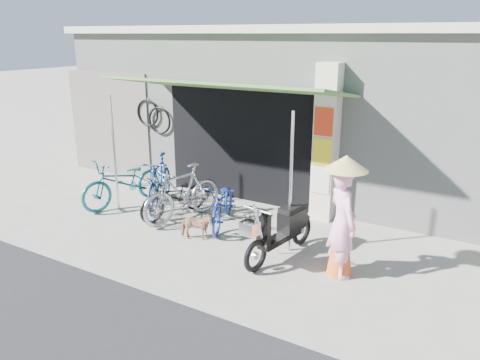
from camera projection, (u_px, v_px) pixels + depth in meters
The scene contains 13 objects.
ground at pixel (220, 255), 7.70m from camera, with size 80.00×80.00×0.00m, color #9D998E.
bicycle_shop at pixel (333, 105), 11.34m from camera, with size 12.30×5.30×3.66m.
shop_pillar at pixel (326, 144), 8.85m from camera, with size 0.42×0.44×3.00m.
awning at pixel (225, 88), 8.73m from camera, with size 4.60×1.88×2.72m.
neighbour_left at pixel (109, 124), 11.87m from camera, with size 2.60×0.06×2.60m, color #6B665B.
bike_teal at pixel (125, 182), 9.82m from camera, with size 0.69×1.97×1.03m, color #176269.
bike_blue at pixel (159, 182), 9.72m from camera, with size 0.52×1.83×1.10m, color navy.
bike_black at pixel (175, 196), 9.23m from camera, with size 0.56×1.61×0.85m, color black.
bike_silver at pixel (183, 193), 9.03m from camera, with size 0.52×1.83×1.10m, color #A6A6AA.
bike_navy at pixel (223, 203), 8.80m from camera, with size 0.58×1.66×0.87m, color navy.
street_dog at pixel (196, 226), 8.21m from camera, with size 0.28×0.61×0.51m, color tan.
moped at pixel (282, 230), 7.54m from camera, with size 0.58×1.78×1.02m.
nun at pixel (343, 218), 6.83m from camera, with size 0.72×0.72×1.86m.
Camera 1 is at (3.84, -5.84, 3.49)m, focal length 35.00 mm.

